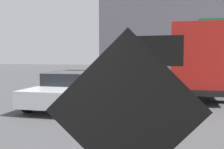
% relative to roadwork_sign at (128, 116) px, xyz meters
% --- Properties ---
extents(lane_center_stripe, '(0.14, 36.00, 0.01)m').
position_rel_roadwork_sign_xyz_m(lane_center_stripe, '(-1.29, 4.44, -1.47)').
color(lane_center_stripe, yellow).
rests_on(lane_center_stripe, ground).
extents(roadwork_sign, '(1.61, 0.33, 2.33)m').
position_rel_roadwork_sign_xyz_m(roadwork_sign, '(0.00, 0.00, 0.00)').
color(roadwork_sign, '#593819').
rests_on(roadwork_sign, ground).
extents(arrow_board_trailer, '(1.60, 1.86, 2.70)m').
position_rel_roadwork_sign_xyz_m(arrow_board_trailer, '(-0.19, 5.96, -0.99)').
color(arrow_board_trailer, orange).
rests_on(arrow_board_trailer, ground).
extents(box_truck, '(2.83, 7.98, 3.45)m').
position_rel_roadwork_sign_xyz_m(box_truck, '(1.49, 12.24, 0.39)').
color(box_truck, black).
rests_on(box_truck, ground).
extents(pickup_car, '(2.06, 5.02, 1.38)m').
position_rel_roadwork_sign_xyz_m(pickup_car, '(-3.99, 7.80, -0.77)').
color(pickup_car, silver).
rests_on(pickup_car, ground).
extents(far_building_block, '(16.02, 7.51, 10.13)m').
position_rel_roadwork_sign_xyz_m(far_building_block, '(-0.28, 30.04, 3.59)').
color(far_building_block, slate).
rests_on(far_building_block, ground).
extents(traffic_cone_mid_lane, '(0.36, 0.36, 0.62)m').
position_rel_roadwork_sign_xyz_m(traffic_cone_mid_lane, '(-0.65, 3.78, -1.17)').
color(traffic_cone_mid_lane, black).
rests_on(traffic_cone_mid_lane, ground).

